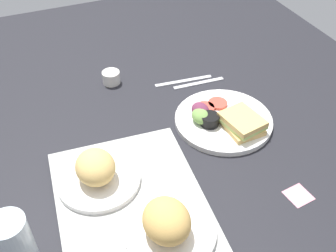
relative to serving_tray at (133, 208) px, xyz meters
The scene contains 10 objects.
ground_plane 26.61cm from the serving_tray, 48.58° to the right, with size 190.00×150.00×3.00cm, color black.
serving_tray is the anchor object (origin of this frame).
bread_plate_near 11.87cm from the serving_tray, 156.24° to the right, with size 19.61×19.61×9.13cm.
bread_plate_far 11.92cm from the serving_tray, 27.38° to the left, with size 19.99×19.99×8.67cm.
plate_with_salad 38.10cm from the serving_tray, 61.08° to the right, with size 27.59×27.59×5.40cm.
drinking_glass 26.05cm from the serving_tray, 98.88° to the left, with size 7.39×7.39×13.82cm, color silver.
espresso_cup 51.40cm from the serving_tray, 11.36° to the right, with size 5.60×5.60×4.00cm, color silver.
fork 52.98cm from the serving_tray, 42.45° to the right, with size 17.00×1.40×0.50cm, color #B7B7BC.
knife 52.73cm from the serving_tray, 37.04° to the right, with size 19.00×1.40×0.50cm, color #B7B7BC.
sticky_note 39.08cm from the serving_tray, 106.54° to the right, with size 5.60×5.60×0.12cm, color pink.
Camera 1 is at (-72.79, 34.31, 75.12)cm, focal length 43.13 mm.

